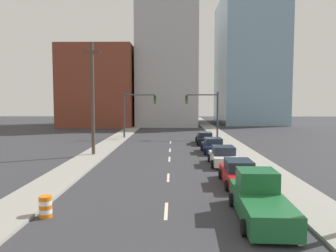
{
  "coord_description": "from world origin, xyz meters",
  "views": [
    {
      "loc": [
        0.32,
        -6.09,
        5.13
      ],
      "look_at": [
        -0.27,
        31.49,
        2.2
      ],
      "focal_mm": 35.0,
      "sensor_mm": 36.0,
      "label": 1
    }
  ],
  "objects_px": {
    "traffic_signal_left": "(133,108)",
    "sedan_white": "(223,156)",
    "traffic_barrel": "(45,207)",
    "traffic_signal_right": "(208,108)",
    "sedan_red": "(239,173)",
    "pickup_truck_green": "(260,200)",
    "sedan_black": "(205,138)",
    "sedan_navy": "(213,146)",
    "utility_pole_left_mid": "(93,98)"
  },
  "relations": [
    {
      "from": "sedan_black",
      "to": "traffic_signal_left",
      "type": "bearing_deg",
      "value": 151.28
    },
    {
      "from": "sedan_white",
      "to": "sedan_navy",
      "type": "xyz_separation_m",
      "value": [
        -0.06,
        6.19,
        -0.02
      ]
    },
    {
      "from": "pickup_truck_green",
      "to": "sedan_navy",
      "type": "bearing_deg",
      "value": 91.94
    },
    {
      "from": "traffic_barrel",
      "to": "sedan_black",
      "type": "bearing_deg",
      "value": 69.24
    },
    {
      "from": "traffic_signal_left",
      "to": "sedan_navy",
      "type": "bearing_deg",
      "value": -51.97
    },
    {
      "from": "sedan_red",
      "to": "utility_pole_left_mid",
      "type": "bearing_deg",
      "value": 139.05
    },
    {
      "from": "traffic_signal_left",
      "to": "pickup_truck_green",
      "type": "height_order",
      "value": "traffic_signal_left"
    },
    {
      "from": "traffic_barrel",
      "to": "sedan_black",
      "type": "height_order",
      "value": "sedan_black"
    },
    {
      "from": "sedan_white",
      "to": "utility_pole_left_mid",
      "type": "bearing_deg",
      "value": 160.43
    },
    {
      "from": "sedan_white",
      "to": "sedan_black",
      "type": "bearing_deg",
      "value": 91.57
    },
    {
      "from": "traffic_signal_right",
      "to": "utility_pole_left_mid",
      "type": "relative_size",
      "value": 0.61
    },
    {
      "from": "pickup_truck_green",
      "to": "sedan_red",
      "type": "bearing_deg",
      "value": 90.16
    },
    {
      "from": "pickup_truck_green",
      "to": "sedan_black",
      "type": "relative_size",
      "value": 1.18
    },
    {
      "from": "utility_pole_left_mid",
      "to": "sedan_navy",
      "type": "relative_size",
      "value": 2.41
    },
    {
      "from": "sedan_red",
      "to": "sedan_navy",
      "type": "xyz_separation_m",
      "value": [
        -0.07,
        12.27,
        -0.02
      ]
    },
    {
      "from": "pickup_truck_green",
      "to": "sedan_navy",
      "type": "height_order",
      "value": "pickup_truck_green"
    },
    {
      "from": "pickup_truck_green",
      "to": "sedan_red",
      "type": "relative_size",
      "value": 1.21
    },
    {
      "from": "sedan_white",
      "to": "sedan_navy",
      "type": "height_order",
      "value": "sedan_white"
    },
    {
      "from": "traffic_barrel",
      "to": "sedan_red",
      "type": "height_order",
      "value": "sedan_red"
    },
    {
      "from": "traffic_signal_left",
      "to": "sedan_black",
      "type": "height_order",
      "value": "traffic_signal_left"
    },
    {
      "from": "traffic_barrel",
      "to": "sedan_red",
      "type": "relative_size",
      "value": 0.2
    },
    {
      "from": "sedan_navy",
      "to": "sedan_white",
      "type": "bearing_deg",
      "value": -91.53
    },
    {
      "from": "traffic_signal_left",
      "to": "sedan_navy",
      "type": "height_order",
      "value": "traffic_signal_left"
    },
    {
      "from": "sedan_red",
      "to": "sedan_white",
      "type": "relative_size",
      "value": 1.09
    },
    {
      "from": "traffic_signal_left",
      "to": "sedan_white",
      "type": "relative_size",
      "value": 1.45
    },
    {
      "from": "sedan_white",
      "to": "sedan_navy",
      "type": "relative_size",
      "value": 1.0
    },
    {
      "from": "traffic_signal_right",
      "to": "sedan_white",
      "type": "height_order",
      "value": "traffic_signal_right"
    },
    {
      "from": "traffic_signal_right",
      "to": "traffic_barrel",
      "type": "distance_m",
      "value": 31.91
    },
    {
      "from": "utility_pole_left_mid",
      "to": "pickup_truck_green",
      "type": "distance_m",
      "value": 20.08
    },
    {
      "from": "traffic_signal_right",
      "to": "utility_pole_left_mid",
      "type": "height_order",
      "value": "utility_pole_left_mid"
    },
    {
      "from": "utility_pole_left_mid",
      "to": "sedan_white",
      "type": "relative_size",
      "value": 2.4
    },
    {
      "from": "sedan_white",
      "to": "sedan_black",
      "type": "xyz_separation_m",
      "value": [
        -0.23,
        12.84,
        -0.05
      ]
    },
    {
      "from": "traffic_signal_left",
      "to": "pickup_truck_green",
      "type": "relative_size",
      "value": 1.11
    },
    {
      "from": "sedan_black",
      "to": "utility_pole_left_mid",
      "type": "bearing_deg",
      "value": -141.09
    },
    {
      "from": "traffic_signal_left",
      "to": "sedan_red",
      "type": "distance_m",
      "value": 26.14
    },
    {
      "from": "utility_pole_left_mid",
      "to": "traffic_barrel",
      "type": "height_order",
      "value": "utility_pole_left_mid"
    },
    {
      "from": "pickup_truck_green",
      "to": "sedan_red",
      "type": "distance_m",
      "value": 5.8
    },
    {
      "from": "traffic_signal_left",
      "to": "sedan_red",
      "type": "relative_size",
      "value": 1.34
    },
    {
      "from": "traffic_barrel",
      "to": "pickup_truck_green",
      "type": "height_order",
      "value": "pickup_truck_green"
    },
    {
      "from": "traffic_barrel",
      "to": "sedan_navy",
      "type": "xyz_separation_m",
      "value": [
        9.55,
        18.1,
        0.19
      ]
    },
    {
      "from": "traffic_signal_right",
      "to": "sedan_white",
      "type": "bearing_deg",
      "value": -92.23
    },
    {
      "from": "utility_pole_left_mid",
      "to": "sedan_red",
      "type": "height_order",
      "value": "utility_pole_left_mid"
    },
    {
      "from": "traffic_signal_left",
      "to": "sedan_black",
      "type": "relative_size",
      "value": 1.3
    },
    {
      "from": "utility_pole_left_mid",
      "to": "traffic_signal_left",
      "type": "bearing_deg",
      "value": 81.61
    },
    {
      "from": "traffic_barrel",
      "to": "utility_pole_left_mid",
      "type": "bearing_deg",
      "value": 96.39
    },
    {
      "from": "traffic_signal_left",
      "to": "traffic_barrel",
      "type": "bearing_deg",
      "value": -90.47
    },
    {
      "from": "traffic_barrel",
      "to": "pickup_truck_green",
      "type": "xyz_separation_m",
      "value": [
        9.39,
        0.03,
        0.33
      ]
    },
    {
      "from": "utility_pole_left_mid",
      "to": "traffic_signal_right",
      "type": "bearing_deg",
      "value": 48.93
    },
    {
      "from": "sedan_navy",
      "to": "pickup_truck_green",
      "type": "bearing_deg",
      "value": -92.64
    },
    {
      "from": "traffic_barrel",
      "to": "traffic_signal_right",
      "type": "bearing_deg",
      "value": 71.02
    }
  ]
}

